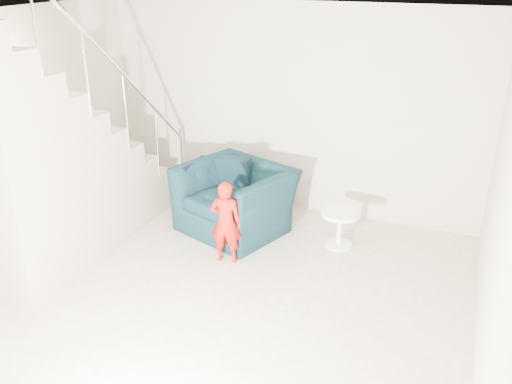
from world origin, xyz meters
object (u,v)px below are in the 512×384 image
armchair (235,199)px  side_table (340,223)px  staircase (54,177)px  toddler (226,222)px

armchair → side_table: size_ratio=2.77×
side_table → staircase: bearing=-155.5°
toddler → staircase: bearing=6.3°
armchair → toddler: toddler is taller
toddler → side_table: 1.37m
toddler → staircase: (-1.84, -0.53, 0.47)m
toddler → side_table: (1.10, 0.81, -0.18)m
armchair → staircase: size_ratio=0.35×
staircase → side_table: bearing=24.5°
armchair → toddler: bearing=-53.9°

